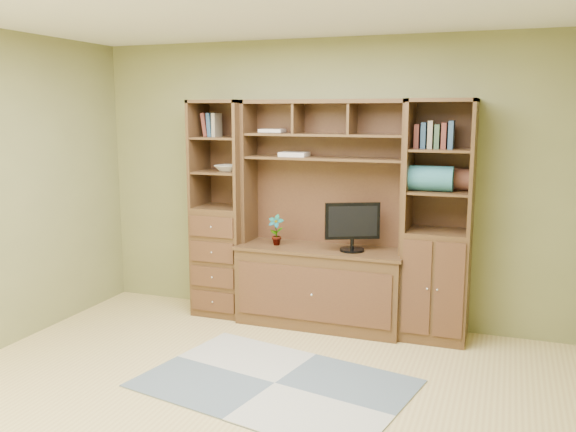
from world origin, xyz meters
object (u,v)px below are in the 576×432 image
at_px(right_tower, 438,222).
at_px(monitor, 353,218).
at_px(left_tower, 222,209).
at_px(center_hutch, 321,216).

xyz_separation_m(right_tower, monitor, (-0.73, -0.07, 0.00)).
distance_m(left_tower, right_tower, 2.02).
xyz_separation_m(left_tower, right_tower, (2.02, 0.00, 0.00)).
bearing_deg(left_tower, monitor, -3.30).
xyz_separation_m(center_hutch, left_tower, (-1.00, 0.04, 0.00)).
xyz_separation_m(center_hutch, right_tower, (1.02, 0.04, 0.00)).
xyz_separation_m(left_tower, monitor, (1.30, -0.07, 0.00)).
height_order(right_tower, monitor, right_tower).
bearing_deg(center_hutch, right_tower, 2.23).
distance_m(center_hutch, left_tower, 1.00).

